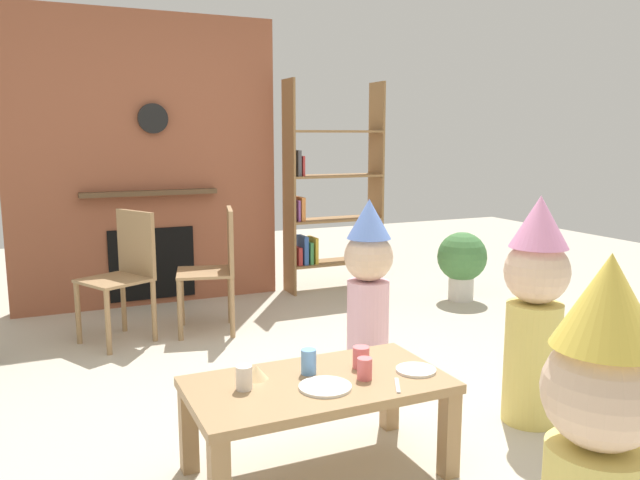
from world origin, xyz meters
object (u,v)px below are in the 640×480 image
object	(u,v)px
birthday_cake_slice	(256,372)
dining_chair_middle	(218,262)
paper_plate_front	(325,387)
child_with_cone_hat	(597,449)
paper_plate_rear	(416,370)
dining_chair_left	(126,268)
coffee_table	(318,396)
child_in_pink	(535,305)
paper_cup_center	(361,357)
potted_plant_tall	(462,260)
paper_cup_near_left	(309,362)
bookshelf	(328,198)
paper_cup_far_left	(244,378)
paper_cup_near_right	(365,369)
child_by_the_chairs	(368,282)

from	to	relation	value
birthday_cake_slice	dining_chair_middle	xyz separation A→B (m)	(0.38, 1.99, 0.07)
birthday_cake_slice	paper_plate_front	bearing A→B (deg)	-43.38
child_with_cone_hat	dining_chair_middle	xyz separation A→B (m)	(-0.14, 3.26, -0.08)
paper_plate_front	child_with_cone_hat	bearing A→B (deg)	-74.01
paper_plate_rear	dining_chair_left	distance (m)	2.44
coffee_table	child_in_pink	bearing A→B (deg)	1.13
birthday_cake_slice	child_with_cone_hat	xyz separation A→B (m)	(0.52, -1.27, 0.15)
paper_cup_center	potted_plant_tall	distance (m)	2.91
paper_cup_near_left	birthday_cake_slice	bearing A→B (deg)	171.05
bookshelf	paper_plate_rear	size ratio (longest dim) A/B	11.01
paper_cup_near_left	potted_plant_tall	size ratio (longest dim) A/B	0.18
paper_plate_front	dining_chair_left	size ratio (longest dim) A/B	0.24
paper_cup_center	paper_cup_far_left	bearing A→B (deg)	-177.87
paper_cup_near_left	dining_chair_left	distance (m)	2.15
paper_cup_near_left	potted_plant_tall	distance (m)	3.06
paper_cup_center	paper_plate_rear	size ratio (longest dim) A/B	0.54
paper_cup_center	dining_chair_middle	bearing A→B (deg)	92.19
paper_cup_center	paper_cup_far_left	distance (m)	0.54
paper_plate_front	paper_cup_far_left	bearing A→B (deg)	157.47
coffee_table	paper_plate_rear	world-z (taller)	paper_plate_rear
coffee_table	paper_plate_front	bearing A→B (deg)	-94.44
bookshelf	coffee_table	size ratio (longest dim) A/B	1.77
paper_cup_far_left	potted_plant_tall	xyz separation A→B (m)	(2.61, 2.06, -0.11)
paper_cup_near_right	birthday_cake_slice	bearing A→B (deg)	155.53
paper_cup_near_left	paper_cup_near_right	bearing A→B (deg)	-38.90
paper_cup_near_left	child_by_the_chairs	xyz separation A→B (m)	(0.76, 0.86, 0.09)
paper_plate_rear	child_with_cone_hat	size ratio (longest dim) A/B	0.15
dining_chair_left	paper_cup_center	bearing A→B (deg)	81.66
paper_plate_rear	dining_chair_left	bearing A→B (deg)	111.84
bookshelf	paper_cup_near_right	world-z (taller)	bookshelf
paper_cup_far_left	potted_plant_tall	distance (m)	3.32
coffee_table	child_by_the_chairs	xyz separation A→B (m)	(0.75, 0.95, 0.21)
birthday_cake_slice	paper_cup_center	bearing A→B (deg)	-7.89
paper_cup_near_right	child_in_pink	world-z (taller)	child_in_pink
child_by_the_chairs	child_in_pink	bearing A→B (deg)	62.75
dining_chair_middle	child_by_the_chairs	bearing A→B (deg)	131.28
paper_cup_far_left	child_with_cone_hat	size ratio (longest dim) A/B	0.09
coffee_table	paper_cup_near_right	bearing A→B (deg)	-19.74
paper_cup_near_right	child_with_cone_hat	xyz separation A→B (m)	(0.11, -1.08, 0.14)
paper_cup_near_right	birthday_cake_slice	xyz separation A→B (m)	(-0.41, 0.19, -0.02)
paper_cup_near_right	paper_plate_rear	xyz separation A→B (m)	(0.24, -0.01, -0.04)
paper_plate_front	paper_plate_rear	bearing A→B (deg)	0.97
paper_cup_near_right	paper_cup_near_left	bearing A→B (deg)	141.10
paper_cup_near_left	potted_plant_tall	xyz separation A→B (m)	(2.30, 2.01, -0.11)
paper_cup_near_left	birthday_cake_slice	distance (m)	0.23
bookshelf	paper_plate_rear	distance (m)	3.21
paper_plate_front	child_with_cone_hat	distance (m)	1.12
coffee_table	child_with_cone_hat	size ratio (longest dim) A/B	0.95
bookshelf	paper_cup_near_right	bearing A→B (deg)	-112.25
potted_plant_tall	paper_cup_center	bearing A→B (deg)	-135.37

